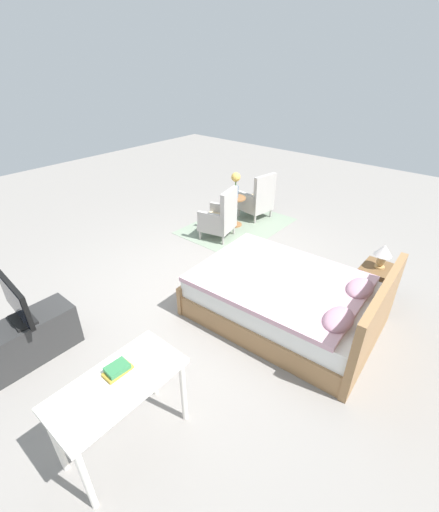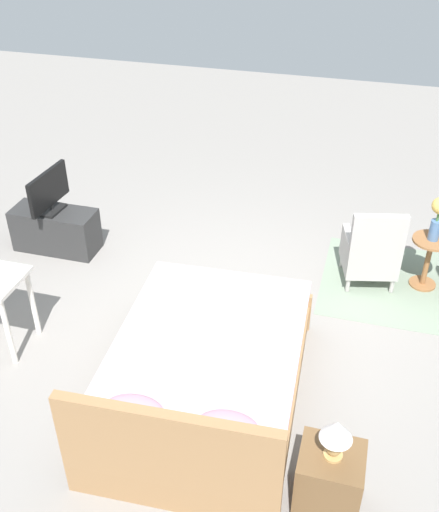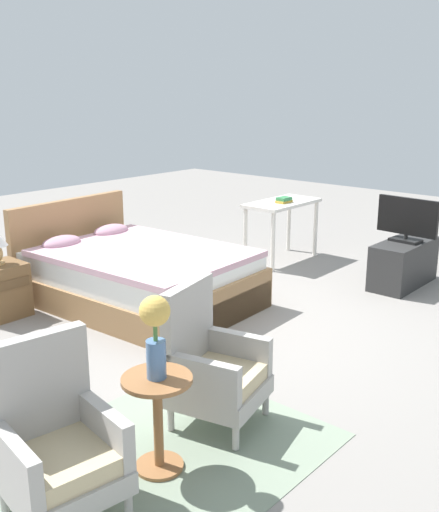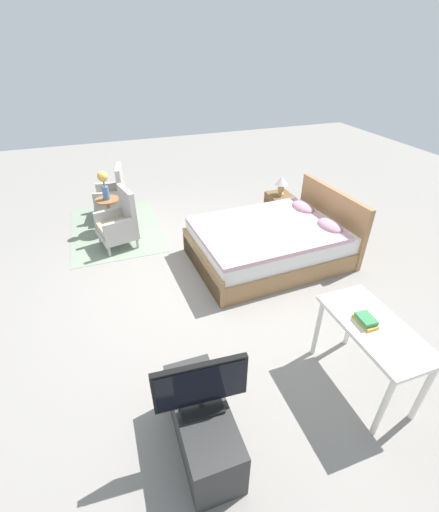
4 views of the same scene
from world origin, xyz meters
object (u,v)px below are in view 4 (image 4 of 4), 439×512
(vanity_desk, at_px, (373,335))
(tv_flatscreen, at_px, (201,387))
(armchair_by_window_right, at_px, (119,224))
(nightstand, at_px, (279,208))
(bed, at_px, (272,242))
(armchair_by_window_left, at_px, (113,196))
(table_lamp, at_px, (281,183))
(side_table, at_px, (109,211))
(flower_vase, at_px, (104,182))
(book_stack, at_px, (366,320))
(tv_stand, at_px, (203,426))

(vanity_desk, bearing_deg, tv_flatscreen, -87.55)
(armchair_by_window_right, xyz_separation_m, nightstand, (0.09, 2.77, -0.12))
(bed, height_order, vanity_desk, bed)
(armchair_by_window_left, relative_size, table_lamp, 2.79)
(armchair_by_window_right, xyz_separation_m, vanity_desk, (3.46, 1.89, 0.26))
(armchair_by_window_left, distance_m, side_table, 0.60)
(table_lamp, bearing_deg, flower_vase, -103.09)
(side_table, bearing_deg, flower_vase, -90.00)
(bed, height_order, table_lamp, bed)
(tv_flatscreen, bearing_deg, bed, 142.41)
(tv_flatscreen, relative_size, book_stack, 3.22)
(side_table, bearing_deg, book_stack, 25.99)
(armchair_by_window_right, relative_size, tv_flatscreen, 1.32)
(bed, height_order, side_table, bed)
(tv_stand, relative_size, book_stack, 4.44)
(armchair_by_window_right, height_order, vanity_desk, armchair_by_window_right)
(tv_flatscreen, bearing_deg, flower_vase, -174.47)
(bed, distance_m, flower_vase, 2.88)
(side_table, height_order, flower_vase, flower_vase)
(vanity_desk, bearing_deg, table_lamp, 165.32)
(vanity_desk, bearing_deg, bed, 175.19)
(tv_stand, bearing_deg, bed, 142.39)
(vanity_desk, bearing_deg, side_table, -153.57)
(armchair_by_window_right, distance_m, tv_flatscreen, 3.55)
(armchair_by_window_left, relative_size, flower_vase, 1.93)
(bed, distance_m, tv_flatscreen, 2.99)
(tv_stand, distance_m, tv_flatscreen, 0.50)
(armchair_by_window_left, distance_m, flower_vase, 0.77)
(table_lamp, height_order, book_stack, table_lamp)
(tv_stand, height_order, vanity_desk, vanity_desk)
(side_table, height_order, tv_flatscreen, tv_flatscreen)
(bed, height_order, nightstand, bed)
(armchair_by_window_left, height_order, tv_stand, armchair_by_window_left)
(bed, bearing_deg, flower_vase, -128.81)
(side_table, height_order, table_lamp, table_lamp)
(flower_vase, bearing_deg, vanity_desk, 26.43)
(armchair_by_window_right, distance_m, tv_stand, 3.54)
(flower_vase, relative_size, table_lamp, 1.45)
(bed, distance_m, table_lamp, 1.37)
(table_lamp, bearing_deg, bed, -32.24)
(vanity_desk, bearing_deg, armchair_by_window_left, -157.77)
(armchair_by_window_right, bearing_deg, flower_vase, -168.74)
(tv_flatscreen, distance_m, book_stack, 1.55)
(table_lamp, relative_size, tv_flatscreen, 0.47)
(bed, xyz_separation_m, tv_flatscreen, (2.34, -1.80, 0.45))
(tv_stand, height_order, tv_flatscreen, tv_flatscreen)
(side_table, distance_m, table_lamp, 2.99)
(nightstand, xyz_separation_m, tv_flatscreen, (3.44, -2.49, 0.49))
(bed, xyz_separation_m, table_lamp, (-1.10, 0.69, 0.44))
(table_lamp, bearing_deg, nightstand, -90.00)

